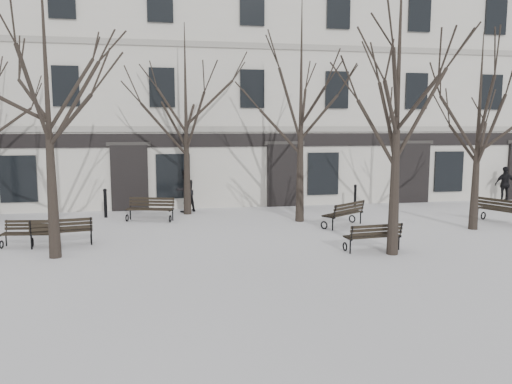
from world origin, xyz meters
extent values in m
plane|color=white|center=(0.00, 0.00, 0.00)|extent=(100.00, 100.00, 0.00)
cube|color=beige|center=(0.00, 13.00, 5.50)|extent=(40.00, 10.00, 11.00)
cube|color=gray|center=(0.00, 7.97, 3.60)|extent=(40.00, 0.12, 0.25)
cube|color=gray|center=(0.00, 7.97, 7.30)|extent=(40.00, 0.12, 0.25)
cube|color=black|center=(0.00, 7.96, 3.10)|extent=(40.00, 0.10, 0.60)
cube|color=black|center=(-8.10, 7.95, 1.50)|extent=(1.50, 0.14, 2.00)
cube|color=black|center=(-3.50, 7.94, 1.45)|extent=(1.60, 0.22, 2.90)
cube|color=#2D2B28|center=(-3.50, 7.90, 2.95)|extent=(1.90, 0.08, 0.18)
cube|color=black|center=(-1.60, 7.95, 1.50)|extent=(1.50, 0.14, 2.00)
cube|color=black|center=(3.50, 7.94, 1.45)|extent=(1.60, 0.22, 2.90)
cube|color=#2D2B28|center=(3.50, 7.90, 2.95)|extent=(1.90, 0.08, 0.18)
cube|color=black|center=(5.40, 7.95, 1.50)|extent=(1.50, 0.14, 2.00)
cube|color=black|center=(10.00, 7.94, 1.45)|extent=(1.60, 0.22, 2.90)
cube|color=#2D2B28|center=(10.00, 7.90, 2.95)|extent=(1.90, 0.08, 0.18)
cube|color=black|center=(11.90, 7.95, 1.50)|extent=(1.50, 0.14, 2.00)
cube|color=black|center=(-6.00, 7.95, 5.40)|extent=(1.10, 0.14, 1.70)
cube|color=black|center=(-2.00, 7.95, 5.40)|extent=(1.10, 0.14, 1.70)
cube|color=black|center=(-2.00, 7.95, 9.00)|extent=(1.10, 0.14, 1.70)
cube|color=black|center=(2.00, 7.95, 5.40)|extent=(1.10, 0.14, 1.70)
cube|color=black|center=(2.00, 7.95, 9.00)|extent=(1.10, 0.14, 1.70)
cube|color=black|center=(6.00, 7.95, 5.40)|extent=(1.10, 0.14, 1.70)
cube|color=black|center=(6.00, 7.95, 9.00)|extent=(1.10, 0.14, 1.70)
cube|color=black|center=(10.00, 7.95, 5.40)|extent=(1.10, 0.14, 1.70)
cube|color=black|center=(10.00, 7.95, 9.00)|extent=(1.10, 0.14, 1.70)
cube|color=black|center=(14.00, 7.95, 5.40)|extent=(1.10, 0.14, 1.70)
cube|color=black|center=(14.00, 7.95, 9.00)|extent=(1.10, 0.14, 1.70)
cone|color=black|center=(-5.06, -0.01, 1.76)|extent=(0.34, 0.34, 3.52)
cone|color=black|center=(4.51, -1.37, 1.80)|extent=(0.34, 0.34, 3.60)
cone|color=black|center=(9.01, 1.49, 1.46)|extent=(0.34, 0.34, 2.92)
cone|color=black|center=(-1.05, 6.58, 1.66)|extent=(0.34, 0.34, 3.33)
cone|color=black|center=(3.22, 4.10, 1.77)|extent=(0.34, 0.34, 3.55)
torus|color=black|center=(-6.90, 1.40, 0.13)|extent=(0.08, 0.27, 0.26)
cylinder|color=black|center=(-6.86, 1.72, 0.20)|extent=(0.05, 0.05, 0.41)
cube|color=black|center=(-6.88, 1.56, 0.41)|extent=(0.11, 0.50, 0.05)
torus|color=black|center=(-5.38, 1.20, 0.13)|extent=(0.08, 0.27, 0.26)
cylinder|color=black|center=(-5.34, 1.52, 0.20)|extent=(0.05, 0.05, 0.41)
cube|color=black|center=(-5.36, 1.36, 0.41)|extent=(0.11, 0.50, 0.05)
cube|color=black|center=(-6.15, 1.26, 0.42)|extent=(1.62, 0.29, 0.03)
cube|color=black|center=(-6.13, 1.39, 0.42)|extent=(1.62, 0.29, 0.03)
cube|color=black|center=(-6.11, 1.51, 0.42)|extent=(1.62, 0.29, 0.03)
cube|color=black|center=(-6.10, 1.64, 0.42)|extent=(1.62, 0.29, 0.03)
cube|color=black|center=(-6.09, 1.67, 0.54)|extent=(1.62, 0.24, 0.08)
cube|color=black|center=(-6.09, 1.69, 0.65)|extent=(1.62, 0.24, 0.08)
cube|color=black|center=(-6.09, 1.71, 0.76)|extent=(1.62, 0.24, 0.08)
cylinder|color=black|center=(-6.85, 1.79, 0.59)|extent=(0.05, 0.13, 0.45)
cylinder|color=black|center=(-5.33, 1.59, 0.59)|extent=(0.05, 0.13, 0.45)
torus|color=black|center=(-4.33, 1.76, 0.14)|extent=(0.10, 0.30, 0.29)
cylinder|color=black|center=(-4.27, 1.40, 0.23)|extent=(0.05, 0.05, 0.46)
cube|color=black|center=(-4.30, 1.58, 0.46)|extent=(0.14, 0.56, 0.05)
torus|color=black|center=(-6.03, 1.47, 0.14)|extent=(0.10, 0.30, 0.29)
cylinder|color=black|center=(-5.97, 1.11, 0.23)|extent=(0.05, 0.05, 0.46)
cube|color=black|center=(-6.00, 1.29, 0.46)|extent=(0.14, 0.56, 0.05)
cube|color=black|center=(-5.19, 1.66, 0.48)|extent=(1.81, 0.39, 0.04)
cube|color=black|center=(-5.17, 1.52, 0.48)|extent=(1.81, 0.39, 0.04)
cube|color=black|center=(-5.14, 1.38, 0.48)|extent=(1.81, 0.39, 0.04)
cube|color=black|center=(-5.12, 1.24, 0.48)|extent=(1.81, 0.39, 0.04)
cube|color=black|center=(-5.11, 1.20, 0.61)|extent=(1.80, 0.33, 0.09)
cube|color=black|center=(-5.11, 1.17, 0.73)|extent=(1.80, 0.33, 0.09)
cube|color=black|center=(-5.10, 1.15, 0.85)|extent=(1.80, 0.33, 0.09)
cylinder|color=black|center=(-4.26, 1.32, 0.66)|extent=(0.06, 0.15, 0.50)
cylinder|color=black|center=(-5.96, 1.03, 0.66)|extent=(0.06, 0.15, 0.50)
torus|color=black|center=(4.89, -0.60, 0.13)|extent=(0.08, 0.28, 0.27)
cylinder|color=black|center=(4.92, -0.94, 0.21)|extent=(0.05, 0.05, 0.43)
cube|color=black|center=(4.90, -0.77, 0.43)|extent=(0.10, 0.52, 0.05)
torus|color=black|center=(3.28, -0.77, 0.13)|extent=(0.08, 0.28, 0.27)
cylinder|color=black|center=(3.32, -1.11, 0.21)|extent=(0.05, 0.05, 0.43)
cube|color=black|center=(3.30, -0.94, 0.43)|extent=(0.10, 0.52, 0.05)
cube|color=black|center=(4.08, -0.65, 0.45)|extent=(1.71, 0.26, 0.03)
cube|color=black|center=(4.09, -0.78, 0.45)|extent=(1.71, 0.26, 0.03)
cube|color=black|center=(4.11, -0.91, 0.45)|extent=(1.71, 0.26, 0.03)
cube|color=black|center=(4.12, -1.04, 0.45)|extent=(1.71, 0.26, 0.03)
cube|color=black|center=(4.13, -1.08, 0.57)|extent=(1.70, 0.21, 0.09)
cube|color=black|center=(4.13, -1.10, 0.68)|extent=(1.70, 0.21, 0.09)
cube|color=black|center=(4.13, -1.12, 0.80)|extent=(1.70, 0.21, 0.09)
cylinder|color=black|center=(4.93, -1.02, 0.62)|extent=(0.05, 0.14, 0.47)
cylinder|color=black|center=(3.33, -1.18, 0.62)|extent=(0.05, 0.14, 0.47)
torus|color=black|center=(-3.46, 5.27, 0.14)|extent=(0.13, 0.30, 0.30)
cylinder|color=black|center=(-3.36, 5.62, 0.23)|extent=(0.05, 0.05, 0.46)
cube|color=black|center=(-3.41, 5.44, 0.46)|extent=(0.21, 0.55, 0.05)
torus|color=black|center=(-1.80, 4.77, 0.14)|extent=(0.13, 0.30, 0.30)
cylinder|color=black|center=(-1.69, 5.13, 0.23)|extent=(0.05, 0.05, 0.46)
cube|color=black|center=(-1.75, 4.95, 0.46)|extent=(0.21, 0.55, 0.05)
cube|color=black|center=(-2.64, 4.98, 0.48)|extent=(1.79, 0.61, 0.04)
cube|color=black|center=(-2.60, 5.12, 0.48)|extent=(1.79, 0.61, 0.04)
cube|color=black|center=(-2.56, 5.25, 0.48)|extent=(1.79, 0.61, 0.04)
cube|color=black|center=(-2.52, 5.39, 0.48)|extent=(1.79, 0.61, 0.04)
cube|color=black|center=(-2.51, 5.43, 0.61)|extent=(1.77, 0.55, 0.09)
cube|color=black|center=(-2.50, 5.45, 0.73)|extent=(1.77, 0.55, 0.09)
cube|color=black|center=(-2.50, 5.47, 0.86)|extent=(1.77, 0.55, 0.09)
cylinder|color=black|center=(-3.34, 5.70, 0.66)|extent=(0.08, 0.15, 0.51)
cylinder|color=black|center=(-1.67, 5.21, 0.66)|extent=(0.08, 0.15, 0.51)
torus|color=black|center=(5.15, 3.46, 0.15)|extent=(0.22, 0.28, 0.30)
cylinder|color=black|center=(5.37, 3.15, 0.24)|extent=(0.05, 0.05, 0.47)
cube|color=black|center=(5.26, 3.31, 0.47)|extent=(0.37, 0.50, 0.05)
torus|color=black|center=(3.68, 2.45, 0.15)|extent=(0.22, 0.28, 0.30)
cylinder|color=black|center=(3.90, 2.13, 0.24)|extent=(0.05, 0.05, 0.47)
cube|color=black|center=(3.79, 2.29, 0.47)|extent=(0.37, 0.50, 0.05)
cube|color=black|center=(4.39, 2.99, 0.49)|extent=(1.61, 1.16, 0.04)
cube|color=black|center=(4.48, 2.87, 0.49)|extent=(1.61, 1.16, 0.04)
cube|color=black|center=(4.56, 2.75, 0.49)|extent=(1.61, 1.16, 0.04)
cube|color=black|center=(4.64, 2.63, 0.49)|extent=(1.61, 1.16, 0.04)
cube|color=black|center=(4.67, 2.59, 0.63)|extent=(1.57, 1.11, 0.09)
cube|color=black|center=(4.68, 2.57, 0.76)|extent=(1.57, 1.11, 0.09)
cube|color=black|center=(4.69, 2.55, 0.88)|extent=(1.57, 1.11, 0.09)
cylinder|color=black|center=(5.41, 3.08, 0.68)|extent=(0.12, 0.15, 0.52)
cylinder|color=black|center=(3.95, 2.07, 0.68)|extent=(0.12, 0.15, 0.52)
torus|color=black|center=(10.58, 3.15, 0.15)|extent=(0.32, 0.18, 0.32)
cylinder|color=black|center=(10.21, 3.00, 0.25)|extent=(0.06, 0.06, 0.50)
cube|color=black|center=(10.40, 3.08, 0.50)|extent=(0.58, 0.29, 0.06)
cube|color=black|center=(10.99, 2.31, 0.52)|extent=(0.87, 1.87, 0.04)
cube|color=black|center=(10.84, 2.25, 0.52)|extent=(0.87, 1.87, 0.04)
cube|color=black|center=(10.70, 2.19, 0.52)|extent=(0.87, 1.87, 0.04)
cube|color=black|center=(10.56, 2.13, 0.52)|extent=(0.87, 1.87, 0.04)
cube|color=black|center=(10.52, 2.11, 0.66)|extent=(0.81, 1.85, 0.10)
cube|color=black|center=(10.50, 2.10, 0.80)|extent=(0.81, 1.85, 0.10)
cube|color=black|center=(10.47, 2.09, 0.93)|extent=(0.81, 1.85, 0.10)
cylinder|color=black|center=(10.13, 2.97, 0.72)|extent=(0.16, 0.10, 0.55)
cylinder|color=black|center=(-4.38, 6.32, 0.55)|extent=(0.13, 0.13, 1.10)
sphere|color=black|center=(-4.38, 6.32, 1.12)|extent=(0.15, 0.15, 0.15)
cylinder|color=black|center=(6.64, 6.94, 0.49)|extent=(0.12, 0.12, 0.99)
sphere|color=black|center=(6.64, 6.94, 1.01)|extent=(0.14, 0.14, 0.14)
imported|color=black|center=(-1.10, 7.11, 0.00)|extent=(1.15, 1.08, 1.88)
imported|color=black|center=(14.64, 7.35, 0.00)|extent=(1.08, 0.56, 1.75)
camera|label=1|loc=(-1.94, -14.59, 3.65)|focal=35.00mm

